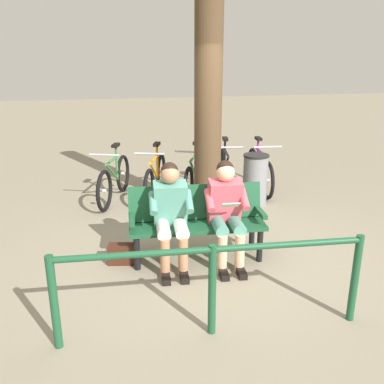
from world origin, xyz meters
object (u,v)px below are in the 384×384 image
at_px(person_companion, 171,211).
at_px(litter_bin, 255,180).
at_px(bicycle_red, 155,178).
at_px(bicycle_purple, 114,180).
at_px(tree_trunk, 208,83).
at_px(bicycle_black, 194,176).
at_px(person_reading, 226,208).
at_px(handbag, 121,254).
at_px(bench, 197,217).
at_px(bicycle_orange, 226,171).
at_px(bicycle_silver, 260,171).

xyz_separation_m(person_companion, litter_bin, (-1.69, -1.75, -0.25)).
xyz_separation_m(bicycle_red, bicycle_purple, (0.68, -0.07, 0.00)).
relative_size(person_companion, tree_trunk, 0.31).
relative_size(bicycle_black, bicycle_purple, 0.98).
bearing_deg(person_reading, tree_trunk, -92.29).
relative_size(person_reading, handbag, 4.00).
height_order(bench, bicycle_orange, bicycle_orange).
xyz_separation_m(person_companion, tree_trunk, (-0.83, -1.56, 1.30)).
height_order(handbag, bicycle_purple, bicycle_purple).
xyz_separation_m(person_reading, bicycle_black, (-0.17, -2.41, -0.31)).
bearing_deg(litter_bin, person_companion, 46.02).
height_order(bicycle_orange, bicycle_purple, same).
xyz_separation_m(tree_trunk, bicycle_orange, (-0.60, -1.01, -1.60)).
distance_m(person_reading, bicycle_silver, 2.90).
bearing_deg(tree_trunk, bicycle_purple, -32.56).
xyz_separation_m(handbag, bicycle_silver, (-2.62, -2.33, 0.24)).
bearing_deg(bicycle_orange, bicycle_purple, -75.49).
bearing_deg(bicycle_purple, bicycle_red, 104.28).
distance_m(handbag, bicycle_red, 2.36).
xyz_separation_m(person_companion, bicycle_red, (-0.14, -2.37, -0.30)).
height_order(litter_bin, bicycle_black, bicycle_black).
xyz_separation_m(handbag, bicycle_black, (-1.39, -2.23, 0.24)).
relative_size(tree_trunk, bicycle_orange, 2.36).
xyz_separation_m(tree_trunk, litter_bin, (-0.86, -0.19, -1.54)).
distance_m(bicycle_red, bicycle_purple, 0.69).
xyz_separation_m(person_companion, bicycle_orange, (-1.44, -2.57, -0.30)).
distance_m(person_reading, bicycle_black, 2.44).
xyz_separation_m(litter_bin, bicycle_black, (0.88, -0.61, -0.06)).
height_order(handbag, tree_trunk, tree_trunk).
bearing_deg(person_companion, bicycle_orange, -114.64).
bearing_deg(litter_bin, person_reading, 59.76).
distance_m(handbag, bicycle_orange, 3.17).
bearing_deg(bicycle_purple, bench, 40.82).
bearing_deg(bicycle_red, bicycle_purple, -76.40).
bearing_deg(bicycle_silver, person_reading, -23.19).
relative_size(bench, handbag, 5.44).
height_order(bench, bicycle_black, bicycle_black).
relative_size(tree_trunk, bicycle_silver, 2.34).
bearing_deg(person_reading, bicycle_purple, -60.00).
distance_m(person_companion, tree_trunk, 2.19).
bearing_deg(tree_trunk, bicycle_black, -88.54).
xyz_separation_m(bicycle_orange, bicycle_red, (1.30, 0.20, 0.00)).
distance_m(litter_bin, bicycle_purple, 2.34).
xyz_separation_m(bench, bicycle_red, (0.19, -2.23, -0.15)).
bearing_deg(bicycle_orange, bicycle_black, -60.99).
bearing_deg(bicycle_black, bench, 11.17).
bearing_deg(person_reading, bench, -27.09).
relative_size(bicycle_silver, bicycle_black, 1.07).
bearing_deg(bicycle_black, bicycle_silver, 118.01).
relative_size(bicycle_red, bicycle_purple, 1.00).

